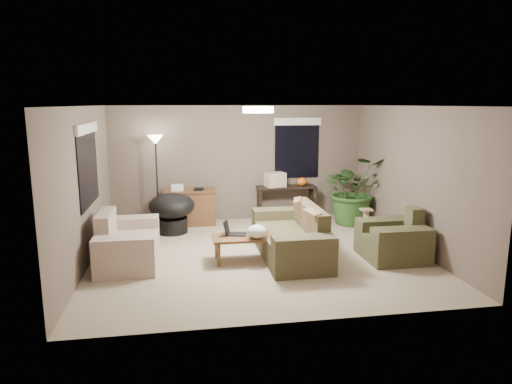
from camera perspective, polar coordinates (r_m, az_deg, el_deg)
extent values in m
plane|color=tan|center=(7.88, 0.24, -7.80)|extent=(5.50, 5.50, 0.00)
plane|color=white|center=(7.46, 0.25, 10.71)|extent=(5.50, 5.50, 0.00)
plane|color=brown|center=(10.01, -2.15, 3.61)|extent=(5.50, 0.00, 5.50)
plane|color=brown|center=(5.17, 4.89, -3.46)|extent=(5.50, 0.00, 5.50)
plane|color=brown|center=(7.61, -20.62, 0.55)|extent=(0.00, 5.00, 5.00)
plane|color=brown|center=(8.47, 18.93, 1.65)|extent=(0.00, 5.00, 5.00)
cube|color=#49442B|center=(7.79, 4.20, -6.42)|extent=(0.95, 1.48, 0.42)
cube|color=#4A442C|center=(7.77, 6.87, -3.26)|extent=(0.22, 1.48, 0.43)
cube|color=brown|center=(6.92, 6.01, -7.94)|extent=(0.95, 0.36, 0.60)
cube|color=#454029|center=(8.63, 2.78, -4.05)|extent=(0.95, 0.36, 0.60)
cube|color=#8C7251|center=(7.33, 7.36, -4.02)|extent=(0.30, 0.48, 0.47)
cube|color=#8C7251|center=(8.17, 5.55, -2.42)|extent=(0.35, 0.50, 0.47)
cube|color=beige|center=(7.73, -15.57, -6.94)|extent=(0.90, 0.88, 0.42)
cube|color=beige|center=(7.66, -18.27, -3.95)|extent=(0.22, 0.88, 0.43)
cube|color=beige|center=(7.12, -16.12, -7.78)|extent=(0.90, 0.36, 0.60)
cube|color=beige|center=(8.30, -15.16, -5.04)|extent=(0.90, 0.36, 0.60)
cube|color=#4E4C2F|center=(7.95, 16.65, -6.50)|extent=(0.95, 0.28, 0.42)
cube|color=brown|center=(8.01, 19.18, -3.38)|extent=(0.22, 0.28, 0.43)
cube|color=#4C4B2E|center=(7.66, 17.74, -6.54)|extent=(0.95, 0.36, 0.60)
cube|color=#49482C|center=(8.20, 15.72, -5.25)|extent=(0.95, 0.36, 0.60)
cube|color=brown|center=(7.45, -1.61, -5.68)|extent=(1.00, 0.55, 0.04)
cylinder|color=brown|center=(7.28, -4.69, -7.85)|extent=(0.06, 0.06, 0.38)
cylinder|color=brown|center=(7.39, 1.87, -7.53)|extent=(0.06, 0.06, 0.38)
cylinder|color=brown|center=(7.66, -4.94, -6.89)|extent=(0.06, 0.06, 0.38)
cylinder|color=brown|center=(7.76, 1.29, -6.60)|extent=(0.06, 0.06, 0.38)
cube|color=black|center=(7.52, -2.47, -5.29)|extent=(0.37, 0.30, 0.02)
cube|color=black|center=(7.47, -3.70, -4.46)|extent=(0.13, 0.24, 0.22)
ellipsoid|color=white|center=(7.30, 0.10, -4.97)|extent=(0.40, 0.38, 0.22)
cube|color=brown|center=(9.77, -8.27, -2.03)|extent=(1.05, 0.45, 0.71)
cube|color=brown|center=(9.69, -8.33, 0.13)|extent=(1.10, 0.50, 0.04)
cube|color=silver|center=(9.67, -9.83, 0.55)|extent=(0.26, 0.21, 0.12)
cube|color=black|center=(9.64, -7.15, 0.35)|extent=(0.22, 0.25, 0.04)
cube|color=black|center=(10.05, 3.80, 0.61)|extent=(1.30, 0.40, 0.04)
cube|color=black|center=(10.01, 0.42, -1.60)|extent=(0.05, 0.38, 0.71)
cube|color=black|center=(10.27, 7.03, -1.35)|extent=(0.05, 0.38, 0.71)
cube|color=black|center=(10.17, 3.75, -2.60)|extent=(1.25, 0.36, 0.03)
ellipsoid|color=orange|center=(10.11, 5.74, 1.30)|extent=(0.28, 0.28, 0.19)
cube|color=beige|center=(9.97, 2.41, 1.55)|extent=(0.47, 0.40, 0.31)
cylinder|color=black|center=(9.27, -10.40, -4.11)|extent=(0.60, 0.60, 0.30)
ellipsoid|color=black|center=(9.18, -10.49, -1.70)|extent=(1.18, 1.18, 0.50)
cylinder|color=black|center=(9.78, -12.04, -4.22)|extent=(0.28, 0.28, 0.02)
cylinder|color=black|center=(9.59, -12.25, 0.92)|extent=(0.04, 0.04, 1.78)
cone|color=white|center=(9.48, -12.47, 6.40)|extent=(0.32, 0.32, 0.18)
cylinder|color=white|center=(7.46, 0.25, 10.25)|extent=(0.50, 0.50, 0.10)
imported|color=#2D5923|center=(9.92, 12.09, -0.65)|extent=(1.33, 1.48, 1.15)
cube|color=tan|center=(9.35, 13.49, -4.97)|extent=(0.32, 0.32, 0.03)
cylinder|color=tan|center=(9.29, 13.55, -3.58)|extent=(0.12, 0.12, 0.44)
cube|color=tan|center=(9.23, 13.62, -2.16)|extent=(0.22, 0.22, 0.03)
cube|color=black|center=(7.86, -20.24, 3.10)|extent=(0.01, 1.50, 1.30)
cube|color=white|center=(7.80, -20.39, 7.47)|extent=(0.05, 1.56, 0.16)
cube|color=black|center=(10.21, 5.14, 5.41)|extent=(1.00, 0.01, 1.30)
cube|color=white|center=(10.15, 5.23, 8.77)|extent=(1.06, 0.05, 0.16)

